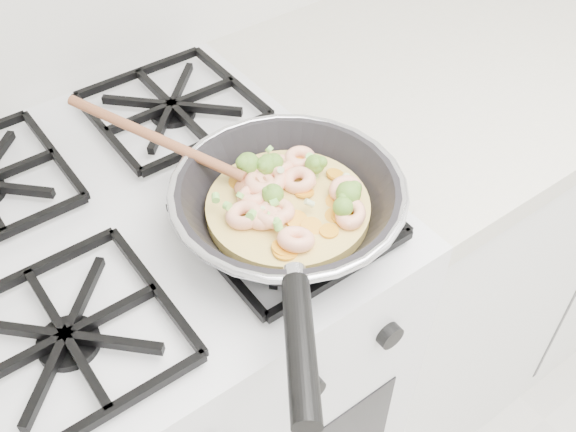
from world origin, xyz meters
TOP-DOWN VIEW (x-y plane):
  - stove at (0.00, 1.70)m, footprint 0.60×0.60m
  - counter_right at (0.80, 1.70)m, footprint 1.00×0.60m
  - skillet at (0.14, 1.54)m, footprint 0.33×0.56m

SIDE VIEW (x-z plane):
  - counter_right at x=0.80m, z-range 0.00..0.90m
  - stove at x=0.00m, z-range 0.00..0.92m
  - skillet at x=0.14m, z-range 0.91..1.00m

